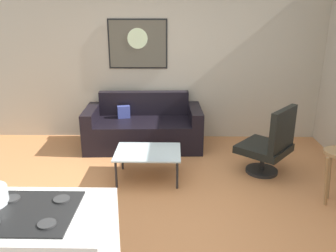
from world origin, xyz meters
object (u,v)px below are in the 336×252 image
Objects in this scene: coffee_table at (148,153)px; armchair at (270,144)px; couch at (144,129)px; wall_painting at (138,44)px.

armchair reaches higher than coffee_table.
armchair is at bearing 5.50° from coffee_table.
coffee_table is at bearing -82.25° from couch.
couch is 1.16m from coffee_table.
wall_painting is at bearing 103.33° from couch.
wall_painting is at bearing 142.65° from armchair.
couch is at bearing 97.75° from coffee_table.
armchair is at bearing -37.35° from wall_painting.
armchair is (1.78, -0.99, 0.14)m from couch.
coffee_table is 1.63m from armchair.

